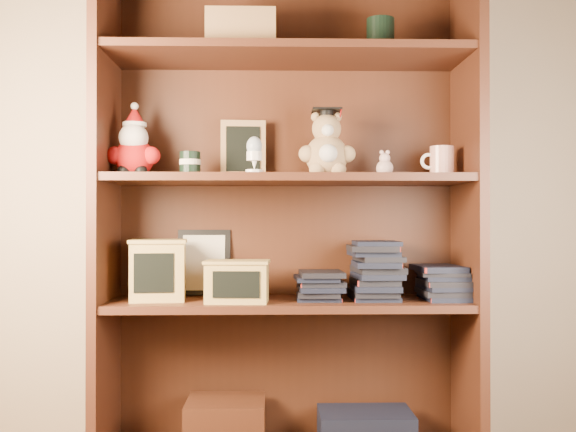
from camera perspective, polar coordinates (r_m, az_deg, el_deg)
name	(u,v)px	position (r m, az deg, el deg)	size (l,w,h in m)	color
bookcase	(287,229)	(2.22, -0.10, -1.07)	(1.20, 0.35, 1.60)	#452113
shelf_lower	(288,304)	(2.19, 0.00, -7.43)	(1.14, 0.33, 0.02)	#452113
shelf_upper	(288,180)	(2.17, 0.00, 3.10)	(1.14, 0.33, 0.02)	#452113
santa_plush	(134,148)	(2.22, -12.90, 5.65)	(0.17, 0.12, 0.24)	#A50F0F
teachers_tin	(190,163)	(2.19, -8.29, 4.43)	(0.07, 0.07, 0.08)	black
chalkboard_plaque	(243,150)	(2.30, -3.82, 5.58)	(0.15, 0.08, 0.20)	#9E7547
egg_cup	(254,154)	(2.10, -2.87, 5.28)	(0.06, 0.06, 0.12)	white
grad_teddy_bear	(327,150)	(2.18, 3.30, 5.64)	(0.18, 0.16, 0.22)	tan
pink_figurine	(385,166)	(2.21, 8.19, 4.22)	(0.06, 0.06, 0.09)	#D0ABA1
teacher_mug	(441,161)	(2.25, 12.84, 4.55)	(0.11, 0.08, 0.10)	silver
certificate_frame	(204,262)	(2.32, -7.13, -3.93)	(0.18, 0.05, 0.22)	black
treats_box	(158,269)	(2.20, -10.91, -4.46)	(0.19, 0.19, 0.19)	tan
pencils_box	(237,281)	(2.11, -4.32, -5.50)	(0.21, 0.15, 0.13)	tan
book_stack_left	(319,285)	(2.18, 2.62, -5.84)	(0.14, 0.20, 0.10)	black
book_stack_mid	(375,272)	(2.20, 7.40, -4.75)	(0.14, 0.20, 0.18)	black
book_stack_right	(442,282)	(2.25, 12.91, -5.47)	(0.14, 0.20, 0.11)	black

